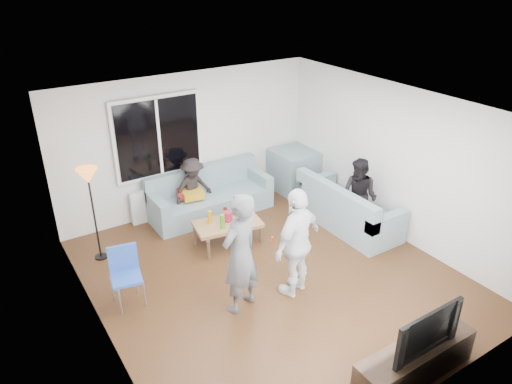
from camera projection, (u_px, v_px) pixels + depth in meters
floor at (272, 277)px, 7.36m from camera, size 5.00×5.50×0.04m
ceiling at (275, 109)px, 6.19m from camera, size 5.00×5.50×0.04m
wall_back at (188, 143)px, 8.87m from camera, size 5.00×0.04×2.60m
wall_front at (434, 309)px, 4.68m from camera, size 5.00×0.04×2.60m
wall_left at (94, 253)px, 5.55m from camera, size 0.04×5.50×2.60m
wall_right at (397, 163)px, 8.00m from camera, size 0.04×5.50×2.60m
window_frame at (158, 137)px, 8.41m from camera, size 1.62×0.06×1.47m
window_glass at (159, 137)px, 8.38m from camera, size 1.50×0.02×1.35m
window_mullion at (159, 138)px, 8.37m from camera, size 0.05×0.03×1.35m
radiator at (165, 201)px, 8.92m from camera, size 1.30×0.12×0.62m
potted_plant at (188, 172)px, 8.93m from camera, size 0.18×0.15×0.32m
vase at (150, 185)px, 8.60m from camera, size 0.19×0.19×0.16m
sofa_back_section at (210, 193)px, 8.95m from camera, size 2.30×0.85×0.85m
sofa_right_section at (349, 204)px, 8.54m from camera, size 2.00×0.85×0.85m
sofa_corner at (295, 170)px, 9.91m from camera, size 0.85×0.85×0.85m
cushion_yellow at (192, 194)px, 8.72m from camera, size 0.42×0.37×0.14m
cushion_red at (187, 193)px, 8.75m from camera, size 0.44×0.40×0.13m
coffee_table at (228, 233)px, 8.10m from camera, size 1.19×0.78×0.40m
pitcher at (227, 216)px, 8.03m from camera, size 0.17×0.17×0.17m
side_chair at (127, 278)px, 6.57m from camera, size 0.47×0.47×0.86m
floor_lamp at (94, 215)px, 7.45m from camera, size 0.32×0.32×1.56m
player_left at (240, 254)px, 6.32m from camera, size 0.74×0.60×1.75m
player_right at (297, 242)px, 6.66m from camera, size 1.04×0.68×1.64m
spectator_right at (359, 197)px, 8.26m from camera, size 0.68×0.78×1.35m
spectator_back at (193, 189)px, 8.75m from camera, size 0.81×0.53×1.17m
tv_console at (415, 362)px, 5.49m from camera, size 1.60×0.40×0.44m
television at (421, 328)px, 5.27m from camera, size 0.98×0.13×0.57m
bottle_c at (225, 213)px, 8.11m from camera, size 0.07×0.07×0.20m
bottle_a at (210, 217)px, 7.95m from camera, size 0.07×0.07×0.22m
bottle_e at (240, 209)px, 8.24m from camera, size 0.07×0.07×0.19m
bottle_b at (222, 221)px, 7.79m from camera, size 0.08×0.08×0.25m
bottle_d at (244, 214)px, 7.97m from camera, size 0.07×0.07×0.27m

